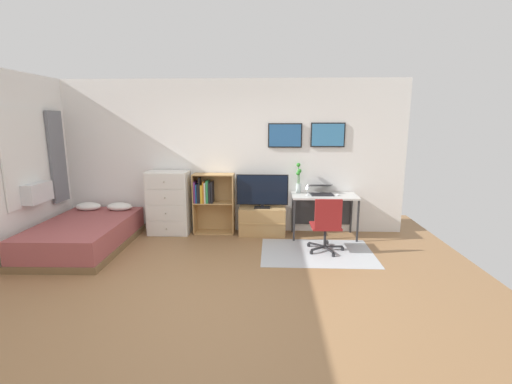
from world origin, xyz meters
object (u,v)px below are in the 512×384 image
office_chair (327,224)px  bamboo_vase (298,180)px  computer_mouse (337,195)px  wine_glass (308,188)px  bookshelf (210,199)px  television (262,191)px  desk (324,202)px  dresser (169,203)px  tv_stand (262,221)px  bed (85,234)px  laptop (321,190)px

office_chair → bamboo_vase: bearing=109.0°
computer_mouse → wine_glass: bearing=179.1°
bookshelf → television: (0.93, -0.08, 0.16)m
bookshelf → desk: bearing=-1.7°
office_chair → computer_mouse: (0.28, 0.74, 0.30)m
dresser → office_chair: dresser is taller
tv_stand → television: television is taller
dresser → desk: (2.72, 0.01, 0.04)m
dresser → bed: bearing=-145.1°
bed → desk: bearing=10.2°
dresser → tv_stand: size_ratio=1.39×
office_chair → bamboo_vase: size_ratio=1.64×
bookshelf → bamboo_vase: bearing=2.3°
bamboo_vase → bed: bearing=-164.9°
tv_stand → television: 0.54m
desk → wine_glass: wine_glass is taller
laptop → wine_glass: bearing=-156.8°
tv_stand → bamboo_vase: (0.63, 0.12, 0.72)m
bed → tv_stand: bed is taller
bed → bookshelf: (1.86, 0.86, 0.40)m
bookshelf → television: bearing=-4.7°
television → laptop: television is taller
dresser → bookshelf: dresser is taller
tv_stand → bamboo_vase: bamboo_vase is taller
dresser → desk: bearing=0.2°
laptop → wine_glass: 0.28m
television → laptop: (1.02, 0.03, 0.02)m
dresser → laptop: (2.67, 0.03, 0.25)m
laptop → desk: bearing=-22.8°
dresser → office_chair: bearing=-17.6°
bamboo_vase → wine_glass: bearing=-58.3°
bed → desk: desk is taller
laptop → computer_mouse: laptop is taller
tv_stand → bamboo_vase: bearing=10.4°
bed → dresser: dresser is taller
laptop → tv_stand: bearing=177.0°
desk → dresser: bearing=-179.8°
bed → bookshelf: bookshelf is taller
television → desk: (1.07, 0.02, -0.18)m
desk → office_chair: office_chair is taller
computer_mouse → dresser: bearing=177.9°
television → laptop: bearing=1.9°
office_chair → laptop: 0.94m
bed → tv_stand: 2.90m
office_chair → computer_mouse: size_ratio=8.27×
bed → bamboo_vase: bearing=13.6°
laptop → bamboo_vase: size_ratio=0.84×
bookshelf → laptop: bearing=-1.3°
wine_glass → laptop: bearing=26.8°
desk → bookshelf: bearing=178.3°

